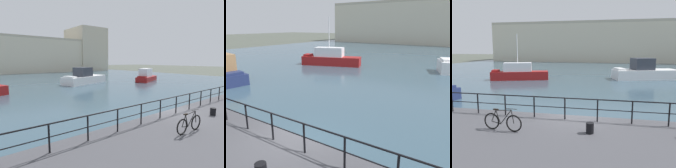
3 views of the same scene
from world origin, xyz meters
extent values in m
plane|color=#4C5147|center=(0.00, 0.00, 0.00)|extent=(240.00, 240.00, 0.00)
cube|color=#385160|center=(0.00, 30.20, 0.01)|extent=(80.00, 60.00, 0.01)
cube|color=white|center=(2.46, 20.03, 1.41)|extent=(1.63, 2.29, 0.24)
cube|color=maroon|center=(-10.41, 16.96, 0.56)|extent=(7.58, 4.16, 1.10)
cube|color=silver|center=(-10.65, 16.87, 1.69)|extent=(3.89, 2.67, 1.15)
cube|color=maroon|center=(-13.34, 15.93, 1.23)|extent=(1.26, 1.49, 0.24)
cylinder|color=silver|center=(-10.65, 16.87, 4.10)|extent=(0.10, 0.10, 3.69)
cube|color=navy|center=(-11.36, 4.27, 1.08)|extent=(1.11, 1.64, 0.24)
cylinder|color=black|center=(-1.98, -0.75, 1.33)|extent=(0.07, 0.07, 1.05)
cylinder|color=black|center=(-0.42, -0.75, 1.33)|extent=(0.07, 0.07, 1.05)
cylinder|color=black|center=(1.15, -0.75, 1.33)|extent=(0.07, 0.07, 1.05)
cylinder|color=black|center=(2.71, -0.75, 1.33)|extent=(0.07, 0.07, 1.05)
cylinder|color=black|center=(-0.42, -0.75, 1.85)|extent=(25.01, 0.06, 0.06)
cylinder|color=black|center=(-0.42, -0.75, 1.38)|extent=(25.01, 0.04, 0.04)
camera|label=1|loc=(-10.28, -6.87, 4.04)|focal=29.33mm
camera|label=2|loc=(5.63, -5.46, 4.89)|focal=34.89mm
camera|label=3|loc=(1.90, -11.25, 4.26)|focal=36.88mm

